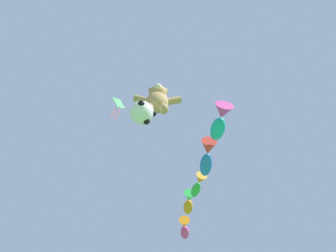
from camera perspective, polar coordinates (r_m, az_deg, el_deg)
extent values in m
ellipsoid|color=tan|center=(12.61, -2.34, 5.17)|extent=(1.09, 0.93, 1.33)
sphere|color=tan|center=(13.50, -2.20, 7.04)|extent=(0.91, 0.91, 0.91)
sphere|color=beige|center=(13.28, -2.18, 8.43)|extent=(0.38, 0.38, 0.38)
sphere|color=tan|center=(13.84, -3.52, 7.69)|extent=(0.37, 0.37, 0.37)
cylinder|color=tan|center=(12.87, -5.85, 5.71)|extent=(0.79, 0.35, 0.62)
sphere|color=tan|center=(12.06, -3.87, 3.86)|extent=(0.49, 0.49, 0.49)
sphere|color=tan|center=(13.82, -0.78, 7.61)|extent=(0.37, 0.37, 0.37)
cylinder|color=tan|center=(12.83, 1.24, 5.52)|extent=(0.79, 0.35, 0.62)
sphere|color=tan|center=(12.05, -1.03, 3.79)|extent=(0.49, 0.49, 0.49)
sphere|color=white|center=(11.26, -5.74, 2.84)|extent=(1.05, 1.05, 1.05)
sphere|color=black|center=(11.23, -3.28, 2.77)|extent=(0.29, 0.29, 0.29)
sphere|color=black|center=(11.72, -6.08, 2.27)|extent=(0.29, 0.29, 0.29)
sphere|color=black|center=(10.97, -5.82, 4.83)|extent=(0.29, 0.29, 0.29)
sphere|color=black|center=(10.99, -4.71, 1.06)|extent=(0.29, 0.29, 0.29)
ellipsoid|color=#19ADB2|center=(13.48, 10.77, -0.65)|extent=(0.86, 1.39, 0.62)
cone|color=#E53F9E|center=(13.00, 11.81, 3.13)|extent=(0.98, 0.81, 0.91)
sphere|color=black|center=(13.83, 10.26, -1.76)|extent=(0.16, 0.16, 0.16)
ellipsoid|color=blue|center=(14.92, 8.25, -8.39)|extent=(0.67, 1.55, 0.57)
cone|color=red|center=(14.19, 8.77, -4.67)|extent=(0.84, 0.86, 0.84)
sphere|color=black|center=(15.35, 7.97, -9.45)|extent=(0.15, 0.15, 0.15)
ellipsoid|color=green|center=(16.80, 6.09, -13.65)|extent=(0.75, 1.26, 0.45)
cone|color=orange|center=(16.20, 7.01, -11.41)|extent=(0.78, 0.77, 0.67)
sphere|color=black|center=(17.14, 5.69, -14.24)|extent=(0.12, 0.12, 0.12)
ellipsoid|color=orange|center=(18.58, 4.40, -17.19)|extent=(0.62, 1.27, 0.53)
cone|color=green|center=(17.85, 4.64, -15.10)|extent=(0.78, 0.70, 0.78)
sphere|color=black|center=(18.98, 4.27, -17.68)|extent=(0.14, 0.14, 0.14)
ellipsoid|color=#E53F9E|center=(20.28, 3.67, -22.13)|extent=(0.71, 1.34, 0.51)
cone|color=orange|center=(19.48, 3.61, -20.40)|extent=(0.81, 0.77, 0.75)
sphere|color=black|center=(20.69, 3.67, -22.49)|extent=(0.13, 0.13, 0.13)
cube|color=green|center=(16.30, -10.66, 4.91)|extent=(0.72, 0.75, 1.02)
cylinder|color=red|center=(15.38, -11.78, 2.89)|extent=(0.03, 0.24, 1.57)
cylinder|color=red|center=(15.23, -10.89, 2.73)|extent=(0.03, 0.13, 1.79)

